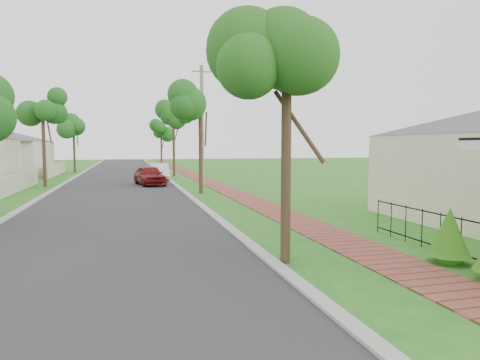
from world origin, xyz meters
name	(u,v)px	position (x,y,z in m)	size (l,w,h in m)	color
ground	(265,288)	(0.00, 0.00, 0.00)	(160.00, 160.00, 0.00)	#246B19
road	(118,188)	(-3.00, 20.00, 0.00)	(7.00, 120.00, 0.02)	#28282B
kerb_right	(177,187)	(0.65, 20.00, 0.00)	(0.30, 120.00, 0.10)	#9E9E99
kerb_left	(55,190)	(-6.65, 20.00, 0.00)	(0.30, 120.00, 0.10)	#9E9E99
sidewalk	(217,186)	(3.25, 20.00, 0.00)	(1.50, 120.00, 0.03)	brown
street_trees	(120,121)	(-2.87, 26.84, 4.54)	(10.70, 37.65, 5.89)	#382619
parked_car_red	(150,176)	(-1.00, 21.60, 0.65)	(1.54, 3.84, 1.31)	maroon
parked_car_white	(160,172)	(-0.03, 26.11, 0.63)	(1.33, 3.81, 1.26)	silver
near_tree	(287,85)	(0.96, 1.50, 3.92)	(1.92, 1.92, 4.93)	#382619
utility_pole	(202,125)	(2.27, 20.00, 3.93)	(1.20, 0.24, 7.74)	gray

